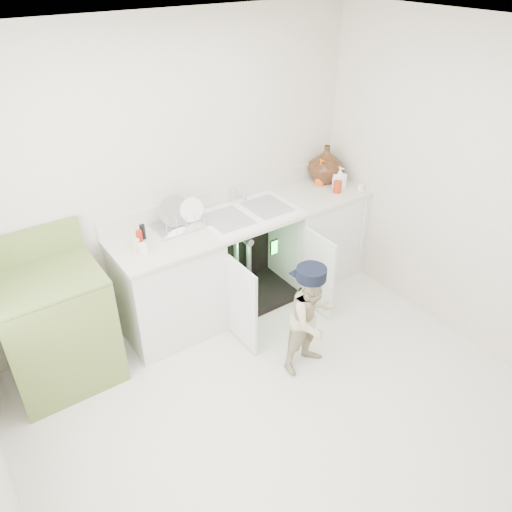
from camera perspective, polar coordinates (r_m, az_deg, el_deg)
The scene contains 5 objects.
ground at distance 3.84m, azimuth 2.59°, elevation -16.49°, with size 3.50×3.50×0.00m, color beige.
room_shell at distance 3.01m, azimuth 3.16°, elevation -0.63°, with size 6.00×5.50×1.26m.
counter_run at distance 4.54m, azimuth -0.52°, elevation 0.39°, with size 2.44×1.02×1.26m.
avocado_stove at distance 3.99m, azimuth -21.86°, elevation -7.56°, with size 0.75×0.65×1.16m.
repair_worker at distance 3.83m, azimuth 6.41°, elevation -7.04°, with size 0.47×0.86×0.92m.
Camera 1 is at (-1.58, -1.97, 2.89)m, focal length 35.00 mm.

